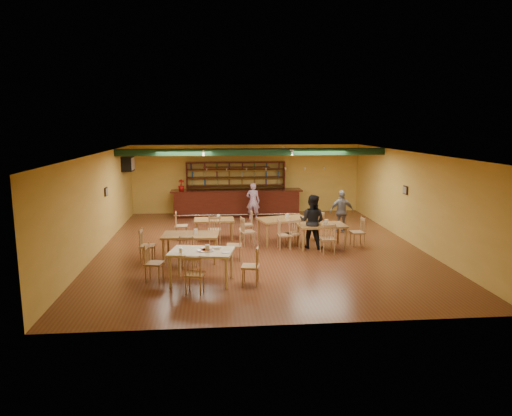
{
  "coord_description": "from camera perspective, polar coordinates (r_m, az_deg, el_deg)",
  "views": [
    {
      "loc": [
        -1.41,
        -14.51,
        3.87
      ],
      "look_at": [
        -0.07,
        0.6,
        1.15
      ],
      "focal_mm": 32.74,
      "sensor_mm": 36.0,
      "label": 1
    }
  ],
  "objects": [
    {
      "name": "ceiling_beam",
      "position": [
        17.4,
        -0.43,
        6.87
      ],
      "size": [
        10.0,
        0.3,
        0.25
      ],
      "primitive_type": "cube",
      "color": "black",
      "rests_on": "ceiling"
    },
    {
      "name": "track_rail_right",
      "position": [
        18.16,
        3.86,
        7.21
      ],
      "size": [
        0.05,
        2.5,
        0.05
      ],
      "primitive_type": "cube",
      "color": "silver",
      "rests_on": "ceiling"
    },
    {
      "name": "floor",
      "position": [
        15.09,
        0.45,
        -4.7
      ],
      "size": [
        12.0,
        12.0,
        0.0
      ],
      "primitive_type": "plane",
      "color": "brown",
      "rests_on": "ground"
    },
    {
      "name": "ac_unit",
      "position": [
        19.08,
        -15.37,
        5.24
      ],
      "size": [
        0.34,
        0.7,
        0.48
      ],
      "primitive_type": "cube",
      "color": "silver",
      "rests_on": "wall_left"
    },
    {
      "name": "dining_table_d",
      "position": [
        15.02,
        7.98,
        -3.39
      ],
      "size": [
        1.54,
        0.97,
        0.75
      ],
      "primitive_type": "cube",
      "rotation": [
        0.0,
        0.0,
        0.05
      ],
      "color": "brown",
      "rests_on": "ground"
    },
    {
      "name": "patron_right_b",
      "position": [
        17.13,
        10.43,
        -0.44
      ],
      "size": [
        0.91,
        0.39,
        1.54
      ],
      "primitive_type": "imported",
      "rotation": [
        0.0,
        0.0,
        3.16
      ],
      "color": "gray",
      "rests_on": "ground"
    },
    {
      "name": "side_plate",
      "position": [
        11.37,
        -3.69,
        -5.41
      ],
      "size": [
        0.26,
        0.26,
        0.01
      ],
      "primitive_type": "cylinder",
      "rotation": [
        0.0,
        0.0,
        -0.19
      ],
      "color": "white",
      "rests_on": "near_table"
    },
    {
      "name": "poinsettia",
      "position": [
        19.87,
        -9.12,
        2.78
      ],
      "size": [
        0.33,
        0.33,
        0.46
      ],
      "primitive_type": "imported",
      "rotation": [
        0.0,
        0.0,
        0.35
      ],
      "color": "#A20F0E",
      "rests_on": "bar_counter"
    },
    {
      "name": "pizza_tray",
      "position": [
        11.58,
        -6.15,
        -5.15
      ],
      "size": [
        0.55,
        0.55,
        0.01
      ],
      "primitive_type": "cylinder",
      "rotation": [
        0.0,
        0.0,
        -0.57
      ],
      "color": "silver",
      "rests_on": "near_table"
    },
    {
      "name": "dining_table_c",
      "position": [
        13.54,
        -7.97,
        -4.81
      ],
      "size": [
        1.65,
        1.06,
        0.79
      ],
      "primitive_type": "cube",
      "rotation": [
        0.0,
        0.0,
        -0.07
      ],
      "color": "brown",
      "rests_on": "ground"
    },
    {
      "name": "patron_right_a",
      "position": [
        14.84,
        6.86,
        -1.64
      ],
      "size": [
        1.04,
        0.98,
        1.71
      ],
      "primitive_type": "imported",
      "rotation": [
        0.0,
        0.0,
        2.61
      ],
      "color": "black",
      "rests_on": "ground"
    },
    {
      "name": "dining_table_b",
      "position": [
        15.56,
        3.33,
        -2.73
      ],
      "size": [
        1.81,
        1.35,
        0.81
      ],
      "primitive_type": "cube",
      "rotation": [
        0.0,
        0.0,
        0.26
      ],
      "color": "brown",
      "rests_on": "ground"
    },
    {
      "name": "bar_counter",
      "position": [
        19.96,
        -2.37,
        0.63
      ],
      "size": [
        5.56,
        0.85,
        1.13
      ],
      "primitive_type": "cube",
      "color": "#35100A",
      "rests_on": "ground"
    },
    {
      "name": "dining_table_a",
      "position": [
        16.12,
        -5.12,
        -2.53
      ],
      "size": [
        1.36,
        0.83,
        0.68
      ],
      "primitive_type": "cube",
      "rotation": [
        0.0,
        0.0,
        0.02
      ],
      "color": "brown",
      "rests_on": "ground"
    },
    {
      "name": "back_bar_hutch",
      "position": [
        20.5,
        -2.47,
        2.5
      ],
      "size": [
        4.3,
        0.4,
        2.28
      ],
      "primitive_type": "cube",
      "color": "#35100A",
      "rests_on": "ground"
    },
    {
      "name": "track_rail_left",
      "position": [
        17.94,
        -6.37,
        7.13
      ],
      "size": [
        0.05,
        2.5,
        0.05
      ],
      "primitive_type": "cube",
      "color": "silver",
      "rests_on": "ceiling"
    },
    {
      "name": "picture_left",
      "position": [
        16.06,
        -17.85,
        1.91
      ],
      "size": [
        0.04,
        0.34,
        0.28
      ],
      "primitive_type": "cube",
      "color": "black",
      "rests_on": "wall_left"
    },
    {
      "name": "patron_bar",
      "position": [
        19.16,
        -0.37,
        0.84
      ],
      "size": [
        0.62,
        0.47,
        1.53
      ],
      "primitive_type": "imported",
      "rotation": [
        0.0,
        0.0,
        2.94
      ],
      "color": "#844493",
      "rests_on": "ground"
    },
    {
      "name": "picture_right",
      "position": [
        16.46,
        17.79,
        2.1
      ],
      "size": [
        0.04,
        0.34,
        0.28
      ],
      "primitive_type": "cube",
      "color": "black",
      "rests_on": "wall_right"
    },
    {
      "name": "near_table",
      "position": [
        11.7,
        -6.65,
        -7.13
      ],
      "size": [
        1.68,
        1.26,
        0.82
      ],
      "primitive_type": "cube",
      "rotation": [
        0.0,
        0.0,
        -0.19
      ],
      "color": "tan",
      "rests_on": "ground"
    },
    {
      "name": "pizza_server",
      "position": [
        11.63,
        -5.34,
        -5.03
      ],
      "size": [
        0.33,
        0.18,
        0.0
      ],
      "primitive_type": "cube",
      "rotation": [
        0.0,
        0.0,
        -0.29
      ],
      "color": "silver",
      "rests_on": "pizza_tray"
    },
    {
      "name": "napkin_stack",
      "position": [
        11.79,
        -4.81,
        -4.82
      ],
      "size": [
        0.23,
        0.19,
        0.03
      ],
      "primitive_type": "cube",
      "rotation": [
        0.0,
        0.0,
        0.2
      ],
      "color": "white",
      "rests_on": "near_table"
    },
    {
      "name": "parmesan_shaker",
      "position": [
        11.44,
        -9.18,
        -5.17
      ],
      "size": [
        0.09,
        0.09,
        0.11
      ],
      "primitive_type": "cylinder",
      "rotation": [
        0.0,
        0.0,
        -0.19
      ],
      "color": "#EAE5C6",
      "rests_on": "near_table"
    }
  ]
}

